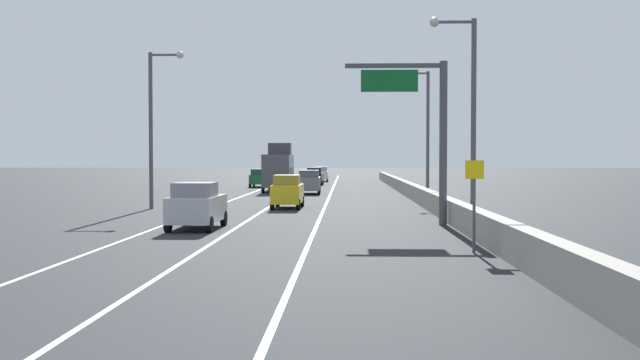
% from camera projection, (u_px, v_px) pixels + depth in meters
% --- Properties ---
extents(ground_plane, '(320.00, 320.00, 0.00)m').
position_uv_depth(ground_plane, '(316.00, 190.00, 68.93)').
color(ground_plane, '#26282B').
extents(lane_stripe_left, '(0.16, 130.00, 0.00)m').
position_uv_depth(lane_stripe_left, '(245.00, 195.00, 60.14)').
color(lane_stripe_left, silver).
rests_on(lane_stripe_left, ground_plane).
extents(lane_stripe_center, '(0.16, 130.00, 0.00)m').
position_uv_depth(lane_stripe_center, '(287.00, 195.00, 60.01)').
color(lane_stripe_center, silver).
rests_on(lane_stripe_center, ground_plane).
extents(lane_stripe_right, '(0.16, 130.00, 0.00)m').
position_uv_depth(lane_stripe_right, '(330.00, 195.00, 59.89)').
color(lane_stripe_right, silver).
rests_on(lane_stripe_right, ground_plane).
extents(jersey_barrier_right, '(0.60, 120.00, 1.10)m').
position_uv_depth(jersey_barrier_right, '(428.00, 199.00, 44.66)').
color(jersey_barrier_right, '#9E998E').
rests_on(jersey_barrier_right, ground_plane).
extents(overhead_sign_gantry, '(4.68, 0.36, 7.50)m').
position_uv_depth(overhead_sign_gantry, '(427.00, 122.00, 33.36)').
color(overhead_sign_gantry, '#47474C').
rests_on(overhead_sign_gantry, ground_plane).
extents(speed_advisory_sign, '(0.60, 0.11, 3.00)m').
position_uv_depth(speed_advisory_sign, '(474.00, 199.00, 23.58)').
color(speed_advisory_sign, '#4C4C51').
rests_on(speed_advisory_sign, ground_plane).
extents(lamp_post_right_second, '(2.14, 0.44, 9.49)m').
position_uv_depth(lamp_post_right_second, '(468.00, 105.00, 33.26)').
color(lamp_post_right_second, '#4C4C51').
rests_on(lamp_post_right_second, ground_plane).
extents(lamp_post_right_third, '(2.14, 0.44, 9.49)m').
position_uv_depth(lamp_post_right_third, '(424.00, 125.00, 53.44)').
color(lamp_post_right_third, '#4C4C51').
rests_on(lamp_post_right_third, ground_plane).
extents(lamp_post_left_mid, '(2.14, 0.44, 9.49)m').
position_uv_depth(lamp_post_left_mid, '(155.00, 118.00, 43.90)').
color(lamp_post_left_mid, '#4C4C51').
rests_on(lamp_post_left_mid, ground_plane).
extents(car_yellow_0, '(1.82, 4.06, 2.05)m').
position_uv_depth(car_yellow_0, '(288.00, 192.00, 44.54)').
color(car_yellow_0, gold).
rests_on(car_yellow_0, ground_plane).
extents(car_green_1, '(1.91, 4.38, 1.91)m').
position_uv_depth(car_green_1, '(260.00, 178.00, 77.28)').
color(car_green_1, '#196033').
rests_on(car_green_1, ground_plane).
extents(car_gray_2, '(2.04, 4.59, 2.04)m').
position_uv_depth(car_gray_2, '(309.00, 182.00, 62.49)').
color(car_gray_2, slate).
rests_on(car_gray_2, ground_plane).
extents(car_silver_3, '(2.04, 4.05, 2.03)m').
position_uv_depth(car_silver_3, '(197.00, 206.00, 31.51)').
color(car_silver_3, '#B7B7BC').
rests_on(car_silver_3, ground_plane).
extents(car_black_4, '(1.88, 4.06, 2.00)m').
position_uv_depth(car_black_4, '(315.00, 176.00, 81.98)').
color(car_black_4, black).
rests_on(car_black_4, ground_plane).
extents(car_white_5, '(1.86, 4.30, 1.95)m').
position_uv_depth(car_white_5, '(321.00, 174.00, 95.52)').
color(car_white_5, white).
rests_on(car_white_5, ground_plane).
extents(box_truck, '(2.64, 8.51, 4.48)m').
position_uv_depth(box_truck, '(279.00, 169.00, 67.24)').
color(box_truck, '#4C4C51').
rests_on(box_truck, ground_plane).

